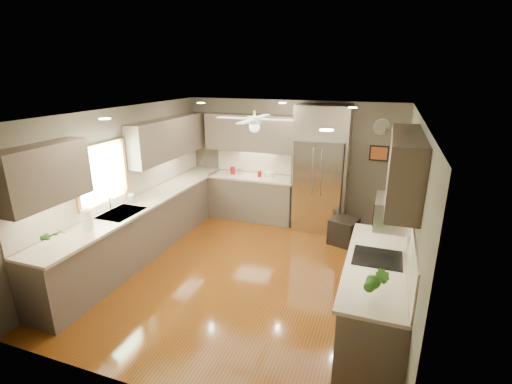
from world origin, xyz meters
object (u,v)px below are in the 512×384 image
Objects in this scene: soap_bottle at (132,197)px; potted_plant_right at (377,281)px; canister_d at (260,174)px; paper_towel at (87,220)px; refrigerator at (320,171)px; stool at (343,231)px; canister_b at (240,171)px; microwave at (393,212)px; bowl at (269,176)px; potted_plant_left at (54,235)px; canister_a at (233,171)px.

potted_plant_right is (4.00, -1.49, 0.07)m from soap_bottle.
canister_d is 0.39× the size of paper_towel.
refrigerator is 1.27m from stool.
paper_towel is at bearing -104.89° from canister_b.
bowl is at bearing 130.91° from microwave.
potted_plant_left reaches higher than stool.
paper_towel is (-3.22, -2.75, 0.84)m from stool.
canister_a is 2.40m from soap_bottle.
potted_plant_right is 3.88m from refrigerator.
canister_b reaches higher than canister_d.
paper_towel is (-3.86, 0.34, -0.03)m from potted_plant_right.
microwave reaches higher than potted_plant_left.
canister_d is at bearing 161.43° from stool.
potted_plant_right reaches higher than soap_bottle.
potted_plant_right is (2.49, -3.71, 0.11)m from canister_d.
potted_plant_right is 3.27m from stool.
canister_d is 4.47m from potted_plant_right.
soap_bottle is 4.15m from microwave.
potted_plant_right is at bearing -20.41° from soap_bottle.
potted_plant_left is at bearing -90.66° from paper_towel.
microwave is 0.99× the size of stool.
canister_b is 2.53m from stool.
canister_b is 2.50m from soap_bottle.
canister_b is at bearing 75.11° from paper_towel.
potted_plant_left reaches higher than bowl.
refrigerator is at bearing 116.09° from microwave.
microwave reaches higher than bowl.
canister_d is 0.41× the size of potted_plant_left.
canister_a is at bearing 68.09° from soap_bottle.
canister_a is 4.24m from microwave.
bowl is at bearing 3.19° from canister_a.
refrigerator reaches higher than potted_plant_right.
potted_plant_right reaches higher than canister_a.
refrigerator reaches higher than microwave.
canister_d is 2.10m from stool.
canister_b is 4.15m from microwave.
bowl is at bearing 0.29° from canister_b.
potted_plant_left is (-0.76, -3.92, 0.08)m from canister_a.
paper_towel is (-1.55, -3.42, 0.11)m from bowl.
refrigerator reaches higher than soap_bottle.
soap_bottle is 4.26m from potted_plant_right.
canister_b is at bearing 174.28° from canister_d.
paper_towel is at bearing 89.34° from potted_plant_left.
canister_d is 3.64m from paper_towel.
soap_bottle is (-1.50, -2.22, 0.04)m from canister_d.
bowl is at bearing 68.60° from potted_plant_left.
soap_bottle reaches higher than stool.
refrigerator is at bearing -1.14° from canister_d.
potted_plant_right reaches higher than potted_plant_left.
bowl is (0.64, 0.00, -0.04)m from canister_b.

